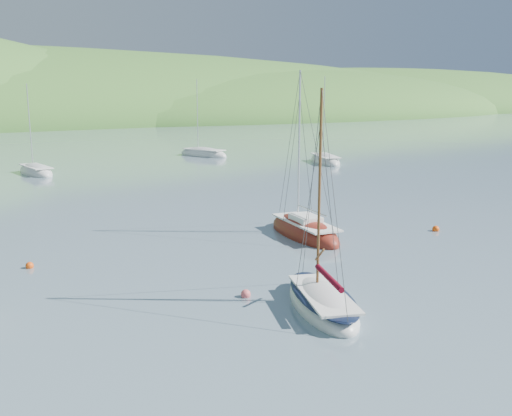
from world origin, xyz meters
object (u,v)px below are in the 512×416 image
daysailer_white (322,303)px  sloop_red (304,232)px  distant_sloop_b (203,155)px  distant_sloop_a (36,172)px  distant_sloop_d (325,161)px

daysailer_white → sloop_red: size_ratio=0.88×
daysailer_white → distant_sloop_b: size_ratio=0.85×
daysailer_white → distant_sloop_a: (-3.18, 47.36, -0.04)m
daysailer_white → distant_sloop_d: (29.92, 38.94, -0.03)m
sloop_red → distant_sloop_b: (13.64, 43.43, -0.02)m
daysailer_white → distant_sloop_d: bearing=71.9°
sloop_red → distant_sloop_a: sloop_red is taller
distant_sloop_a → daysailer_white: bearing=-94.1°
distant_sloop_b → sloop_red: bearing=-130.5°
distant_sloop_a → distant_sloop_b: 24.12m
distant_sloop_d → daysailer_white: bearing=-107.2°
daysailer_white → sloop_red: bearing=77.6°
daysailer_white → distant_sloop_d: distant_sloop_d is taller
daysailer_white → distant_sloop_d: 49.10m
distant_sloop_b → distant_sloop_d: bearing=-79.5°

